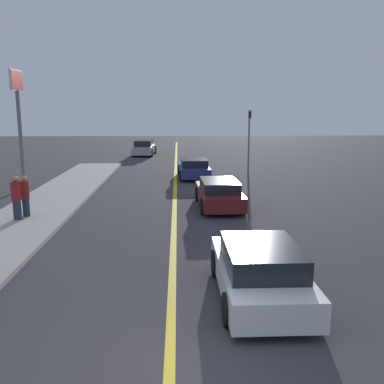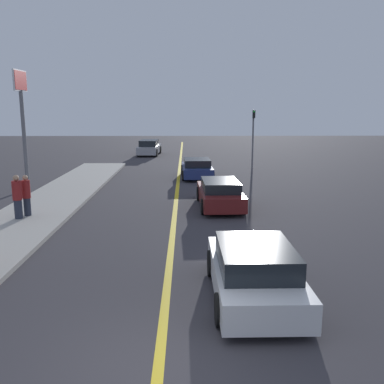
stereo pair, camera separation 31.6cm
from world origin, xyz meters
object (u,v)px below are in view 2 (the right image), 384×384
at_px(traffic_light, 253,133).
at_px(car_ahead_center, 220,194).
at_px(pedestrian_by_sign, 26,195).
at_px(car_near_right_lane, 254,272).
at_px(pedestrian_far_standing, 17,197).
at_px(roadside_sign, 22,104).
at_px(car_parked_left_lot, 149,148).
at_px(car_far_distant, 197,168).

bearing_deg(traffic_light, car_ahead_center, -105.21).
bearing_deg(pedestrian_by_sign, car_near_right_lane, -42.83).
distance_m(car_near_right_lane, pedestrian_far_standing, 10.56).
distance_m(traffic_light, roadside_sign, 15.60).
bearing_deg(pedestrian_by_sign, car_parked_left_lot, 82.91).
xyz_separation_m(car_far_distant, traffic_light, (4.11, 3.99, 1.96)).
distance_m(car_far_distant, car_parked_left_lot, 13.68).
height_order(pedestrian_by_sign, roadside_sign, roadside_sign).
height_order(car_ahead_center, roadside_sign, roadside_sign).
bearing_deg(pedestrian_far_standing, car_far_distant, 55.84).
relative_size(pedestrian_far_standing, pedestrian_by_sign, 1.04).
bearing_deg(pedestrian_by_sign, pedestrian_far_standing, -111.69).
relative_size(car_near_right_lane, pedestrian_far_standing, 2.50).
bearing_deg(pedestrian_far_standing, roadside_sign, 107.28).
xyz_separation_m(car_parked_left_lot, roadside_sign, (-5.17, -16.82, 3.86)).
bearing_deg(car_ahead_center, pedestrian_far_standing, -165.19).
bearing_deg(pedestrian_far_standing, car_near_right_lane, -40.35).
height_order(car_ahead_center, traffic_light, traffic_light).
bearing_deg(car_near_right_lane, roadside_sign, 126.18).
height_order(car_ahead_center, pedestrian_by_sign, pedestrian_by_sign).
bearing_deg(car_parked_left_lot, pedestrian_far_standing, -94.14).
height_order(car_parked_left_lot, roadside_sign, roadside_sign).
bearing_deg(car_near_right_lane, car_far_distant, 92.36).
bearing_deg(car_ahead_center, car_parked_left_lot, 100.89).
bearing_deg(roadside_sign, car_parked_left_lot, 72.91).
xyz_separation_m(car_near_right_lane, car_far_distant, (-0.88, 17.39, -0.06)).
bearing_deg(car_parked_left_lot, traffic_light, -44.57).
height_order(car_far_distant, car_parked_left_lot, car_parked_left_lot).
distance_m(car_near_right_lane, car_ahead_center, 9.27).
distance_m(car_ahead_center, car_parked_left_lot, 21.73).
xyz_separation_m(car_near_right_lane, pedestrian_far_standing, (-8.04, 6.83, 0.35)).
distance_m(car_parked_left_lot, roadside_sign, 18.02).
relative_size(car_ahead_center, roadside_sign, 0.70).
relative_size(pedestrian_by_sign, roadside_sign, 0.26).
relative_size(car_parked_left_lot, traffic_light, 1.12).
bearing_deg(traffic_light, car_parked_left_lot, 132.18).
distance_m(car_near_right_lane, traffic_light, 21.70).
distance_m(car_near_right_lane, car_far_distant, 17.41).
bearing_deg(roadside_sign, pedestrian_far_standing, -72.72).
bearing_deg(car_far_distant, pedestrian_far_standing, -126.35).
height_order(car_near_right_lane, car_ahead_center, car_near_right_lane).
height_order(car_ahead_center, pedestrian_far_standing, pedestrian_far_standing).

